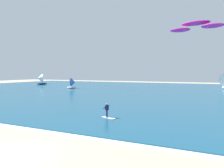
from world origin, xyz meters
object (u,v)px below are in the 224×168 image
kite (196,26)px  sailboat_far_right (40,79)px  sailboat_near_shore (73,83)px  kitesurfer (108,113)px

kite → sailboat_far_right: kite is taller
kite → sailboat_near_shore: kite is taller
kite → sailboat_near_shore: bearing=140.3°
kitesurfer → sailboat_far_right: (-54.13, 46.55, 1.72)m
sailboat_near_shore → kite: bearing=-39.7°
sailboat_near_shore → sailboat_far_right: size_ratio=0.74×
kitesurfer → sailboat_near_shore: 45.75m
kite → kitesurfer: bearing=-160.3°
kitesurfer → sailboat_near_shore: bearing=130.2°
sailboat_far_right → sailboat_near_shore: bearing=-25.3°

